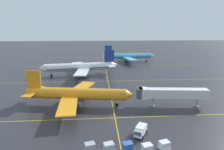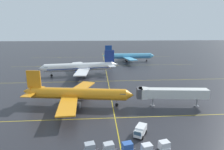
{
  "view_description": "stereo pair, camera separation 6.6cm",
  "coord_description": "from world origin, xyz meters",
  "px_view_note": "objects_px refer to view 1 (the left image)",
  "views": [
    {
      "loc": [
        -4.17,
        -47.62,
        23.14
      ],
      "look_at": [
        1.14,
        24.33,
        5.08
      ],
      "focal_mm": 30.47,
      "sensor_mm": 36.0,
      "label": 1
    },
    {
      "loc": [
        -4.11,
        -47.62,
        23.14
      ],
      "look_at": [
        1.14,
        24.33,
        5.08
      ],
      "focal_mm": 30.47,
      "sensor_mm": 36.0,
      "label": 2
    }
  ],
  "objects_px": {
    "airliner_front_gate": "(77,94)",
    "baggage_cart_row_middle": "(128,147)",
    "airliner_second_row": "(80,67)",
    "jet_bridge": "(167,93)",
    "service_truck_red_van": "(140,130)",
    "baggage_cart_row_leftmost": "(90,147)",
    "baggage_cart_row_second": "(109,147)",
    "airliner_third_row": "(128,56)",
    "baggage_cart_row_fifth": "(164,145)",
    "baggage_cart_row_fourth": "(147,149)"
  },
  "relations": [
    {
      "from": "airliner_third_row",
      "to": "baggage_cart_row_fourth",
      "type": "relative_size",
      "value": 12.65
    },
    {
      "from": "jet_bridge",
      "to": "airliner_front_gate",
      "type": "bearing_deg",
      "value": 174.28
    },
    {
      "from": "airliner_front_gate",
      "to": "service_truck_red_van",
      "type": "relative_size",
      "value": 7.64
    },
    {
      "from": "service_truck_red_van",
      "to": "baggage_cart_row_middle",
      "type": "distance_m",
      "value": 6.53
    },
    {
      "from": "baggage_cart_row_leftmost",
      "to": "baggage_cart_row_middle",
      "type": "height_order",
      "value": "same"
    },
    {
      "from": "baggage_cart_row_leftmost",
      "to": "baggage_cart_row_middle",
      "type": "xyz_separation_m",
      "value": [
        7.17,
        -0.36,
        0.0
      ]
    },
    {
      "from": "baggage_cart_row_fourth",
      "to": "baggage_cart_row_middle",
      "type": "bearing_deg",
      "value": 167.5
    },
    {
      "from": "baggage_cart_row_fifth",
      "to": "jet_bridge",
      "type": "height_order",
      "value": "jet_bridge"
    },
    {
      "from": "baggage_cart_row_fourth",
      "to": "airliner_third_row",
      "type": "bearing_deg",
      "value": 83.06
    },
    {
      "from": "airliner_front_gate",
      "to": "baggage_cart_row_middle",
      "type": "relative_size",
      "value": 11.91
    },
    {
      "from": "service_truck_red_van",
      "to": "baggage_cart_row_leftmost",
      "type": "relative_size",
      "value": 1.56
    },
    {
      "from": "baggage_cart_row_middle",
      "to": "baggage_cart_row_fifth",
      "type": "relative_size",
      "value": 1.0
    },
    {
      "from": "baggage_cart_row_second",
      "to": "baggage_cart_row_fifth",
      "type": "xyz_separation_m",
      "value": [
        10.75,
        -0.18,
        0.0
      ]
    },
    {
      "from": "airliner_second_row",
      "to": "jet_bridge",
      "type": "relative_size",
      "value": 1.84
    },
    {
      "from": "airliner_third_row",
      "to": "baggage_cart_row_fifth",
      "type": "xyz_separation_m",
      "value": [
        -8.5,
        -98.61,
        -2.86
      ]
    },
    {
      "from": "airliner_front_gate",
      "to": "airliner_second_row",
      "type": "distance_m",
      "value": 38.31
    },
    {
      "from": "baggage_cart_row_second",
      "to": "service_truck_red_van",
      "type": "bearing_deg",
      "value": 36.22
    },
    {
      "from": "service_truck_red_van",
      "to": "baggage_cart_row_leftmost",
      "type": "height_order",
      "value": "service_truck_red_van"
    },
    {
      "from": "service_truck_red_van",
      "to": "baggage_cart_row_leftmost",
      "type": "bearing_deg",
      "value": -155.04
    },
    {
      "from": "airliner_front_gate",
      "to": "baggage_cart_row_fourth",
      "type": "bearing_deg",
      "value": -57.37
    },
    {
      "from": "baggage_cart_row_leftmost",
      "to": "jet_bridge",
      "type": "distance_m",
      "value": 30.39
    },
    {
      "from": "airliner_second_row",
      "to": "baggage_cart_row_fourth",
      "type": "xyz_separation_m",
      "value": [
        17.92,
        -62.55,
        -3.12
      ]
    },
    {
      "from": "airliner_front_gate",
      "to": "baggage_cart_row_middle",
      "type": "height_order",
      "value": "airliner_front_gate"
    },
    {
      "from": "baggage_cart_row_leftmost",
      "to": "baggage_cart_row_middle",
      "type": "bearing_deg",
      "value": -2.9
    },
    {
      "from": "baggage_cart_row_leftmost",
      "to": "airliner_second_row",
      "type": "bearing_deg",
      "value": 96.65
    },
    {
      "from": "airliner_second_row",
      "to": "baggage_cart_row_second",
      "type": "xyz_separation_m",
      "value": [
        10.75,
        -61.66,
        -3.12
      ]
    },
    {
      "from": "airliner_front_gate",
      "to": "baggage_cart_row_leftmost",
      "type": "xyz_separation_m",
      "value": [
        4.82,
        -23.16,
        -2.63
      ]
    },
    {
      "from": "airliner_third_row",
      "to": "baggage_cart_row_leftmost",
      "type": "xyz_separation_m",
      "value": [
        -22.84,
        -98.16,
        -2.86
      ]
    },
    {
      "from": "airliner_third_row",
      "to": "baggage_cart_row_leftmost",
      "type": "distance_m",
      "value": 100.82
    },
    {
      "from": "baggage_cart_row_middle",
      "to": "baggage_cart_row_fourth",
      "type": "bearing_deg",
      "value": -12.5
    },
    {
      "from": "airliner_front_gate",
      "to": "baggage_cart_row_second",
      "type": "height_order",
      "value": "airliner_front_gate"
    },
    {
      "from": "jet_bridge",
      "to": "baggage_cart_row_fifth",
      "type": "bearing_deg",
      "value": -110.78
    },
    {
      "from": "airliner_second_row",
      "to": "baggage_cart_row_second",
      "type": "relative_size",
      "value": 13.54
    },
    {
      "from": "baggage_cart_row_fifth",
      "to": "baggage_cart_row_middle",
      "type": "bearing_deg",
      "value": 179.3
    },
    {
      "from": "airliner_second_row",
      "to": "baggage_cart_row_fifth",
      "type": "xyz_separation_m",
      "value": [
        21.5,
        -61.85,
        -3.12
      ]
    },
    {
      "from": "baggage_cart_row_second",
      "to": "baggage_cart_row_middle",
      "type": "xyz_separation_m",
      "value": [
        3.58,
        -0.1,
        0.0
      ]
    },
    {
      "from": "airliner_second_row",
      "to": "airliner_third_row",
      "type": "bearing_deg",
      "value": 50.78
    },
    {
      "from": "airliner_front_gate",
      "to": "airliner_second_row",
      "type": "relative_size",
      "value": 0.88
    },
    {
      "from": "airliner_third_row",
      "to": "baggage_cart_row_middle",
      "type": "bearing_deg",
      "value": -99.04
    },
    {
      "from": "airliner_second_row",
      "to": "airliner_third_row",
      "type": "relative_size",
      "value": 1.07
    },
    {
      "from": "airliner_front_gate",
      "to": "airliner_third_row",
      "type": "bearing_deg",
      "value": 69.75
    },
    {
      "from": "jet_bridge",
      "to": "airliner_third_row",
      "type": "bearing_deg",
      "value": 89.58
    },
    {
      "from": "airliner_third_row",
      "to": "baggage_cart_row_middle",
      "type": "distance_m",
      "value": 99.8
    },
    {
      "from": "airliner_third_row",
      "to": "baggage_cart_row_middle",
      "type": "height_order",
      "value": "airliner_third_row"
    },
    {
      "from": "baggage_cart_row_second",
      "to": "airliner_third_row",
      "type": "bearing_deg",
      "value": 78.93
    },
    {
      "from": "baggage_cart_row_leftmost",
      "to": "jet_bridge",
      "type": "relative_size",
      "value": 0.14
    },
    {
      "from": "baggage_cart_row_fifth",
      "to": "airliner_front_gate",
      "type": "bearing_deg",
      "value": 129.05
    },
    {
      "from": "baggage_cart_row_second",
      "to": "jet_bridge",
      "type": "relative_size",
      "value": 0.14
    },
    {
      "from": "baggage_cart_row_leftmost",
      "to": "baggage_cart_row_fourth",
      "type": "relative_size",
      "value": 1.0
    },
    {
      "from": "baggage_cart_row_fourth",
      "to": "airliner_front_gate",
      "type": "bearing_deg",
      "value": 122.63
    }
  ]
}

